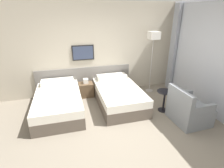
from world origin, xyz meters
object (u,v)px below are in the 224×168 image
bed_near_window (118,95)px  nightstand (86,89)px  bed_near_door (59,102)px  armchair (188,111)px  side_table (164,97)px  floor_lamp (154,40)px

bed_near_window → nightstand: bearing=138.2°
bed_near_door → armchair: bearing=-23.4°
bed_near_window → side_table: 1.23m
floor_lamp → armchair: floor_lamp is taller
bed_near_door → bed_near_window: bearing=0.0°
bed_near_door → side_table: bed_near_door is taller
bed_near_door → armchair: armchair is taller
side_table → armchair: bearing=-64.4°
bed_near_door → nightstand: size_ratio=3.38×
nightstand → armchair: bearing=-43.1°
bed_near_window → floor_lamp: bearing=24.2°
bed_near_window → armchair: bearing=-43.9°
nightstand → bed_near_window: bearing=-41.8°
bed_near_door → bed_near_window: 1.60m
side_table → nightstand: bearing=142.8°
nightstand → armchair: armchair is taller
side_table → armchair: armchair is taller
side_table → armchair: (0.28, -0.59, -0.10)m
floor_lamp → armchair: (0.07, -1.81, -1.36)m
armchair → bed_near_window: bearing=44.2°
floor_lamp → side_table: size_ratio=3.38×
nightstand → floor_lamp: bearing=-4.5°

